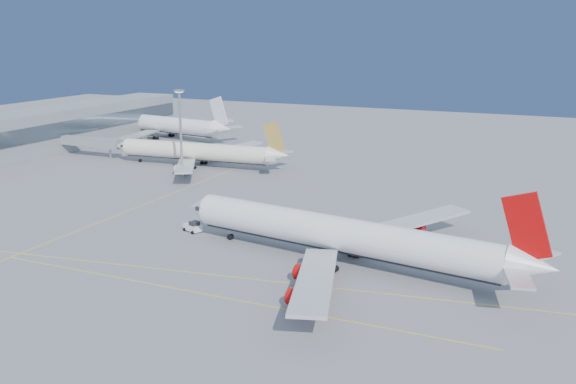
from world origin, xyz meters
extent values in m
plane|color=slate|center=(0.00, 0.00, 0.00)|extent=(500.00, 500.00, 0.00)
cube|color=gray|center=(-115.00, 85.00, 7.50)|extent=(18.00, 110.00, 15.00)
cube|color=#3F4C59|center=(-105.80, 85.00, 9.00)|extent=(0.40, 107.80, 5.00)
cube|color=gray|center=(-95.00, 72.00, 5.20)|extent=(22.00, 3.00, 3.00)
cylinder|color=gray|center=(-86.00, 72.00, 2.60)|extent=(0.70, 0.70, 5.20)
cube|color=gray|center=(-84.00, 72.00, 5.20)|extent=(3.20, 3.60, 3.40)
cube|color=yellow|center=(5.00, -14.00, 0.01)|extent=(90.00, 0.18, 0.02)
cube|color=yellow|center=(0.00, -6.00, 0.01)|extent=(118.86, 16.88, 0.02)
cube|color=yellow|center=(-40.00, 30.00, 0.01)|extent=(0.18, 140.00, 0.02)
cylinder|color=white|center=(18.09, 8.79, 5.71)|extent=(61.73, 15.59, 6.37)
cone|color=white|center=(-14.68, 13.81, 5.71)|extent=(5.85, 7.04, 6.37)
cone|color=white|center=(52.27, 3.57, 6.37)|extent=(8.51, 7.14, 6.05)
cube|color=black|center=(-12.62, 13.49, 6.37)|extent=(2.65, 6.24, 0.77)
cube|color=#B7B7BC|center=(20.90, -9.67, 3.96)|extent=(14.87, 32.07, 0.60)
cube|color=#B7B7BC|center=(26.29, 25.57, 3.96)|extent=(22.77, 29.39, 0.60)
cube|color=#B20707|center=(50.64, 3.82, 12.51)|extent=(8.42, 1.76, 11.61)
cylinder|color=gray|center=(-6.82, 12.61, 1.87)|extent=(0.26, 0.26, 2.52)
cylinder|color=black|center=(-6.82, 12.61, 0.60)|extent=(1.31, 0.94, 1.21)
cylinder|color=gray|center=(18.50, 4.18, 1.87)|extent=(0.35, 0.35, 2.52)
cylinder|color=black|center=(18.50, 4.18, 0.60)|extent=(1.34, 1.16, 1.21)
cylinder|color=gray|center=(19.86, 13.08, 1.87)|extent=(0.35, 0.35, 2.52)
cylinder|color=black|center=(19.86, 13.08, 0.60)|extent=(1.34, 1.16, 1.21)
cylinder|color=#B20707|center=(17.38, -3.33, 1.90)|extent=(5.62, 3.51, 2.74)
cylinder|color=#B20707|center=(20.54, -13.48, 1.90)|extent=(5.62, 3.51, 2.74)
cylinder|color=#B20707|center=(21.03, 20.58, 1.90)|extent=(5.62, 3.51, 2.74)
cylinder|color=#B20707|center=(27.08, 29.32, 1.90)|extent=(5.62, 3.51, 2.74)
cylinder|color=beige|center=(-53.00, 72.93, 4.93)|extent=(50.05, 9.37, 5.46)
cone|color=beige|center=(-79.91, 70.79, 4.93)|extent=(4.72, 5.78, 5.46)
cone|color=beige|center=(-24.86, 75.16, 5.50)|extent=(7.09, 5.70, 5.18)
cube|color=black|center=(-78.10, 70.94, 5.50)|extent=(1.94, 5.29, 0.67)
cube|color=#B7B7BC|center=(-47.21, 58.30, 3.43)|extent=(17.86, 25.59, 0.53)
cube|color=#B7B7BC|center=(-49.59, 88.28, 3.43)|extent=(14.39, 26.74, 0.53)
cube|color=#A97F3F|center=(-26.29, 75.04, 10.84)|extent=(7.37, 1.01, 10.13)
cylinder|color=gray|center=(-73.35, 71.31, 1.63)|extent=(0.23, 0.23, 2.20)
cylinder|color=black|center=(-73.35, 71.31, 0.53)|extent=(1.10, 0.75, 1.05)
cylinder|color=gray|center=(-51.74, 69.14, 1.63)|extent=(0.31, 0.31, 2.20)
cylinder|color=black|center=(-51.74, 69.14, 0.53)|extent=(1.12, 0.94, 1.05)
cylinder|color=gray|center=(-52.36, 76.87, 1.63)|extent=(0.31, 0.31, 2.20)
cylinder|color=black|center=(-52.36, 76.87, 0.53)|extent=(1.12, 0.94, 1.05)
cylinder|color=#B7B7BC|center=(-50.15, 60.76, 1.63)|extent=(4.77, 2.75, 2.39)
cylinder|color=#B7B7BC|center=(-52.11, 85.39, 1.63)|extent=(4.77, 2.75, 2.39)
cylinder|color=white|center=(-95.69, 115.59, 5.68)|extent=(55.98, 15.30, 6.24)
cone|color=white|center=(-125.58, 120.56, 5.68)|extent=(5.97, 6.98, 6.24)
cone|color=white|center=(-64.36, 110.37, 6.35)|extent=(8.67, 7.13, 5.93)
cube|color=black|center=(-123.50, 120.22, 6.35)|extent=(2.73, 6.14, 0.78)
cube|color=#B7B7BC|center=(-93.42, 98.06, 3.97)|extent=(14.07, 30.47, 0.61)
cube|color=#B7B7BC|center=(-87.87, 131.44, 3.97)|extent=(22.12, 27.84, 0.61)
cube|color=silver|center=(-66.01, 110.65, 12.54)|extent=(8.54, 1.90, 11.79)
cylinder|color=gray|center=(-118.22, 119.34, 1.89)|extent=(0.27, 0.27, 2.56)
cylinder|color=black|center=(-118.22, 119.34, 0.61)|extent=(1.34, 0.97, 1.23)
cylinder|color=gray|center=(-95.32, 111.01, 1.89)|extent=(0.36, 0.36, 2.56)
cylinder|color=black|center=(-95.32, 111.01, 0.61)|extent=(1.37, 1.19, 1.23)
cylinder|color=gray|center=(-93.86, 119.80, 1.89)|extent=(0.36, 0.36, 2.56)
cylinder|color=black|center=(-93.86, 119.80, 0.61)|extent=(1.37, 1.19, 1.23)
cylinder|color=#B7B7BC|center=(-96.03, 101.55, 1.88)|extent=(5.73, 3.63, 2.79)
cylinder|color=#B7B7BC|center=(-91.46, 128.98, 1.88)|extent=(5.73, 3.63, 2.79)
cube|color=white|center=(-16.91, 14.07, 0.96)|extent=(4.76, 3.57, 1.28)
cube|color=black|center=(-16.32, 13.83, 1.92)|extent=(2.26, 2.32, 0.96)
cylinder|color=black|center=(-18.72, 13.59, 0.37)|extent=(0.83, 0.63, 0.75)
cylinder|color=black|center=(-17.88, 15.67, 0.37)|extent=(0.83, 0.63, 0.75)
cylinder|color=black|center=(-15.94, 12.48, 0.37)|extent=(0.83, 0.63, 0.75)
cylinder|color=black|center=(-15.11, 14.56, 0.37)|extent=(0.83, 0.63, 0.75)
cylinder|color=gray|center=(-48.17, 57.96, 12.60)|extent=(0.71, 0.71, 25.20)
cube|color=gray|center=(-48.17, 57.96, 25.40)|extent=(2.22, 2.22, 0.50)
cube|color=white|center=(-48.17, 57.96, 25.00)|extent=(1.61, 1.61, 0.25)
camera|label=1|loc=(55.56, -97.88, 41.97)|focal=40.00mm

